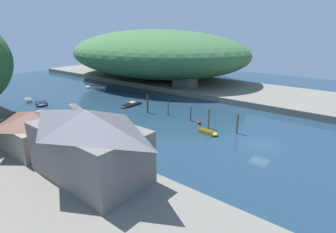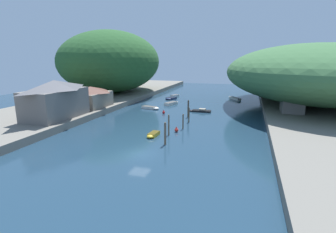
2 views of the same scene
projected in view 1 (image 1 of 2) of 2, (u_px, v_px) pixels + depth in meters
name	position (u px, v px, depth m)	size (l,w,h in m)	color
water_surface	(118.00, 108.00, 54.48)	(130.00, 130.00, 0.00)	#1E384C
right_bank	(192.00, 85.00, 74.67)	(22.00, 120.00, 1.28)	slate
hillside_right	(155.00, 53.00, 81.92)	(43.15, 60.41, 14.45)	#3D6B3D
waterfront_building	(89.00, 143.00, 25.44)	(6.93, 12.78, 6.97)	slate
boathouse_shed	(35.00, 129.00, 32.54)	(7.17, 9.40, 4.61)	gray
right_bank_cottage	(185.00, 79.00, 68.65)	(4.47, 5.77, 3.80)	slate
boat_mid_channel	(209.00, 133.00, 40.40)	(1.35, 3.27, 0.58)	gold
boat_near_quay	(28.00, 100.00, 59.67)	(2.45, 4.22, 0.61)	white
boat_moored_right	(95.00, 87.00, 72.92)	(4.27, 5.39, 0.66)	silver
boat_far_upstream	(83.00, 119.00, 46.77)	(4.71, 2.59, 0.62)	silver
boat_small_dinghy	(74.00, 107.00, 53.57)	(2.98, 5.49, 0.69)	silver
boat_navy_launch	(41.00, 104.00, 56.20)	(3.16, 3.96, 0.56)	navy
boat_far_right_bank	(130.00, 105.00, 55.73)	(5.22, 1.80, 0.75)	black
mooring_post_nearest	(237.00, 123.00, 40.38)	(0.32, 0.32, 3.34)	brown
mooring_post_second	(209.00, 118.00, 42.44)	(0.26, 0.26, 3.43)	brown
mooring_post_middle	(191.00, 114.00, 46.10)	(0.23, 0.23, 2.70)	brown
mooring_post_fourth	(168.00, 108.00, 49.01)	(0.22, 0.22, 2.93)	brown
mooring_post_farthest	(148.00, 104.00, 50.57)	(0.32, 0.32, 3.64)	#4C3D2D
channel_buoy_near	(199.00, 122.00, 44.67)	(0.65, 0.65, 0.97)	red
channel_buoy_far	(119.00, 117.00, 47.62)	(0.60, 0.60, 0.90)	red
person_on_quay	(81.00, 144.00, 31.59)	(0.33, 0.43, 1.69)	#282D3D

